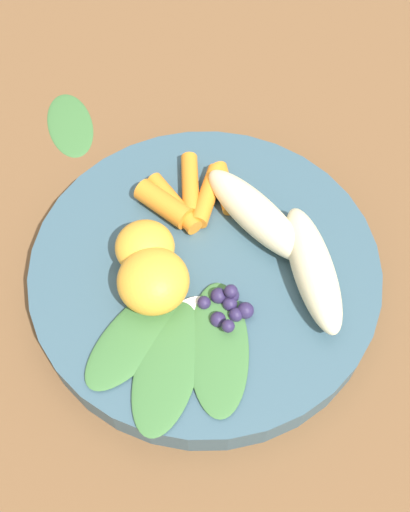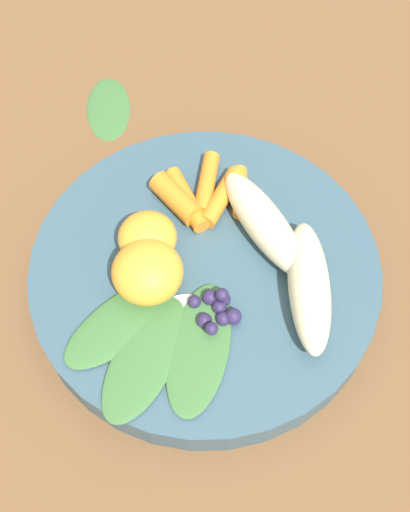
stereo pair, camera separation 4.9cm
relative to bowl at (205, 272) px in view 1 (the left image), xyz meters
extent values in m
plane|color=brown|center=(0.00, 0.00, -0.02)|extent=(2.40, 2.40, 0.00)
cylinder|color=#385666|center=(0.00, 0.00, 0.00)|extent=(0.29, 0.29, 0.03)
ellipsoid|color=beige|center=(-0.01, -0.06, 0.03)|extent=(0.12, 0.05, 0.03)
ellipsoid|color=beige|center=(-0.08, -0.04, 0.03)|extent=(0.11, 0.10, 0.03)
ellipsoid|color=#F4A833|center=(0.01, 0.05, 0.04)|extent=(0.06, 0.06, 0.04)
ellipsoid|color=#F4A833|center=(0.04, 0.03, 0.03)|extent=(0.05, 0.05, 0.04)
cylinder|color=orange|center=(0.03, -0.07, 0.02)|extent=(0.05, 0.04, 0.01)
cylinder|color=orange|center=(0.04, -0.05, 0.02)|extent=(0.04, 0.06, 0.02)
cylinder|color=orange|center=(0.06, -0.05, 0.02)|extent=(0.05, 0.06, 0.01)
cylinder|color=orange|center=(0.06, -0.03, 0.02)|extent=(0.07, 0.03, 0.01)
cylinder|color=orange|center=(0.06, -0.02, 0.03)|extent=(0.05, 0.02, 0.02)
sphere|color=#2D234C|center=(-0.02, 0.03, 0.02)|extent=(0.01, 0.01, 0.01)
sphere|color=#2D234C|center=(-0.05, 0.02, 0.02)|extent=(0.01, 0.01, 0.01)
sphere|color=#2D234C|center=(-0.05, 0.02, 0.02)|extent=(0.01, 0.01, 0.01)
sphere|color=#2D234C|center=(-0.04, 0.01, 0.02)|extent=(0.01, 0.01, 0.01)
sphere|color=#2D234C|center=(-0.03, 0.02, 0.02)|extent=(0.01, 0.01, 0.01)
sphere|color=#2D234C|center=(-0.05, 0.04, 0.03)|extent=(0.01, 0.01, 0.01)
sphere|color=#2D234C|center=(-0.04, 0.04, 0.02)|extent=(0.01, 0.01, 0.01)
sphere|color=#2D234C|center=(-0.04, 0.02, 0.02)|extent=(0.01, 0.01, 0.01)
sphere|color=#2D234C|center=(-0.04, 0.01, 0.03)|extent=(0.01, 0.01, 0.01)
cylinder|color=white|center=(-0.03, 0.05, 0.02)|extent=(0.05, 0.05, 0.00)
ellipsoid|color=#3D7038|center=(0.00, 0.08, 0.02)|extent=(0.05, 0.11, 0.01)
ellipsoid|color=#3D7038|center=(-0.03, 0.09, 0.02)|extent=(0.09, 0.12, 0.01)
ellipsoid|color=#3D7038|center=(-0.06, 0.05, 0.02)|extent=(0.10, 0.11, 0.01)
ellipsoid|color=#3D7038|center=(0.22, -0.06, -0.01)|extent=(0.10, 0.09, 0.01)
camera|label=1|loc=(-0.16, 0.20, 0.44)|focal=42.47mm
camera|label=2|loc=(-0.19, 0.16, 0.44)|focal=42.47mm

